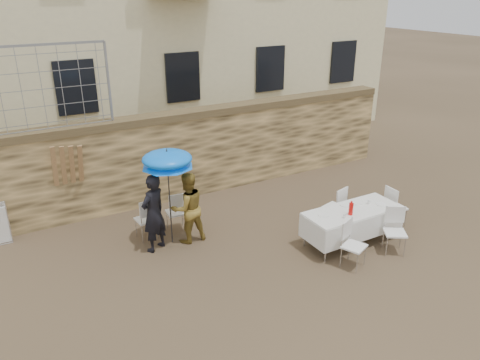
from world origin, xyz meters
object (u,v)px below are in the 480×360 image
banquet_table (353,212)px  soda_bottle (351,209)px  table_chair_front_left (354,245)px  table_chair_front_right (395,232)px  umbrella (167,162)px  couple_chair_right (176,211)px  woman_dress (188,208)px  table_chair_side (396,206)px  man_suit (154,213)px  table_chair_back (334,206)px  couple_chair_left (146,218)px

banquet_table → soda_bottle: 0.30m
table_chair_front_left → table_chair_front_right: bearing=-22.7°
umbrella → couple_chair_right: umbrella is taller
umbrella → woman_dress: bearing=-15.9°
umbrella → table_chair_side: (4.74, -1.76, -1.36)m
banquet_table → table_chair_front_right: 0.94m
woman_dress → banquet_table: 3.47m
man_suit → table_chair_back: bearing=138.5°
banquet_table → table_chair_front_right: table_chair_front_right is taller
umbrella → table_chair_front_right: 4.84m
soda_bottle → table_chair_back: bearing=67.2°
table_chair_front_left → couple_chair_left: bearing=113.0°
man_suit → couple_chair_right: bearing=-169.5°
banquet_table → table_chair_front_right: bearing=-56.3°
couple_chair_left → couple_chair_right: (0.70, 0.00, 0.00)m
woman_dress → soda_bottle: (2.79, -1.91, 0.12)m
table_chair_back → soda_bottle: bearing=51.4°
man_suit → table_chair_front_right: man_suit is taller
banquet_table → soda_bottle: soda_bottle is taller
woman_dress → umbrella: size_ratio=0.80×
umbrella → banquet_table: (3.34, -1.86, -1.11)m
umbrella → banquet_table: umbrella is taller
man_suit → couple_chair_left: size_ratio=1.74×
couple_chair_left → couple_chair_right: size_ratio=1.00×
soda_bottle → table_chair_front_right: 1.02m
banquet_table → table_chair_side: size_ratio=2.19×
man_suit → table_chair_front_right: bearing=121.6°
woman_dress → table_chair_front_left: woman_dress is taller
soda_bottle → couple_chair_left: bearing=145.1°
soda_bottle → umbrella: bearing=147.3°
man_suit → umbrella: 1.09m
banquet_table → couple_chair_right: bearing=142.7°
table_chair_front_right → couple_chair_left: bearing=176.9°
couple_chair_right → banquet_table: couple_chair_right is taller
umbrella → table_chair_back: umbrella is taller
couple_chair_right → table_chair_side: same height
table_chair_front_left → table_chair_front_right: size_ratio=1.00×
banquet_table → couple_chair_left: bearing=148.2°
couple_chair_left → table_chair_front_right: size_ratio=1.00×
man_suit → banquet_table: size_ratio=0.80×
man_suit → table_chair_side: (5.14, -1.66, -0.36)m
table_chair_front_left → table_chair_front_right: 1.10m
woman_dress → table_chair_front_right: size_ratio=1.63×
woman_dress → table_chair_side: size_ratio=1.63×
table_chair_back → table_chair_side: size_ratio=1.00×
woman_dress → banquet_table: size_ratio=0.75×
umbrella → banquet_table: 3.98m
table_chair_side → woman_dress: bearing=72.0°
table_chair_side → man_suit: bearing=74.8°
man_suit → table_chair_front_right: (4.24, -2.51, -0.36)m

